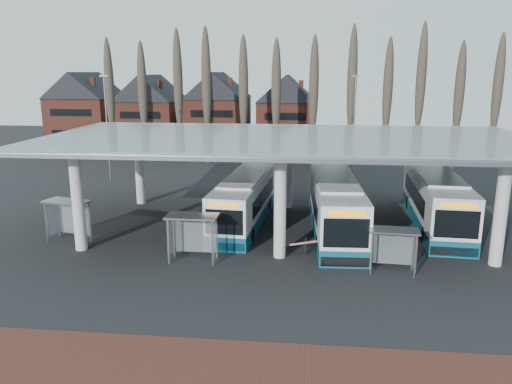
# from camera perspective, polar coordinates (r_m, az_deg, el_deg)

# --- Properties ---
(ground) EXTENTS (140.00, 140.00, 0.00)m
(ground) POSITION_cam_1_polar(r_m,az_deg,el_deg) (26.95, 2.38, -9.29)
(ground) COLOR black
(ground) RESTS_ON ground
(station_canopy) EXTENTS (32.00, 16.00, 6.34)m
(station_canopy) POSITION_cam_1_polar(r_m,az_deg,el_deg) (33.17, 3.38, 5.26)
(station_canopy) COLOR silver
(station_canopy) RESTS_ON ground
(poplar_row) EXTENTS (45.10, 1.10, 14.50)m
(poplar_row) POSITION_cam_1_polar(r_m,az_deg,el_deg) (57.83, 4.64, 11.85)
(poplar_row) COLOR #473D33
(poplar_row) RESTS_ON ground
(townhouse_row) EXTENTS (36.80, 10.30, 12.25)m
(townhouse_row) POSITION_cam_1_polar(r_m,az_deg,el_deg) (71.06, -8.15, 9.79)
(townhouse_row) COLOR brown
(townhouse_row) RESTS_ON ground
(lamp_post_a) EXTENTS (0.80, 0.16, 10.17)m
(lamp_post_a) POSITION_cam_1_polar(r_m,az_deg,el_deg) (50.95, -16.65, 7.23)
(lamp_post_a) COLOR slate
(lamp_post_a) RESTS_ON ground
(lamp_post_b) EXTENTS (0.80, 0.16, 10.17)m
(lamp_post_b) POSITION_cam_1_polar(r_m,az_deg,el_deg) (51.24, 11.13, 7.58)
(lamp_post_b) COLOR slate
(lamp_post_b) RESTS_ON ground
(bus_1) EXTENTS (3.45, 12.32, 3.38)m
(bus_1) POSITION_cam_1_polar(r_m,az_deg,el_deg) (35.22, -1.30, -1.02)
(bus_1) COLOR white
(bus_1) RESTS_ON ground
(bus_2) EXTENTS (3.37, 13.29, 3.66)m
(bus_2) POSITION_cam_1_polar(r_m,az_deg,el_deg) (33.72, 9.00, -1.62)
(bus_2) COLOR white
(bus_2) RESTS_ON ground
(bus_3) EXTENTS (3.63, 13.34, 3.67)m
(bus_3) POSITION_cam_1_polar(r_m,az_deg,el_deg) (36.95, 19.82, -0.92)
(bus_3) COLOR white
(bus_3) RESTS_ON ground
(shelter_0) EXTENTS (3.12, 2.09, 2.65)m
(shelter_0) POSITION_cam_1_polar(r_m,az_deg,el_deg) (33.50, -20.61, -2.08)
(shelter_0) COLOR gray
(shelter_0) RESTS_ON ground
(shelter_1) EXTENTS (2.92, 1.48, 2.70)m
(shelter_1) POSITION_cam_1_polar(r_m,az_deg,el_deg) (28.34, -7.21, -4.00)
(shelter_1) COLOR gray
(shelter_1) RESTS_ON ground
(shelter_2) EXTENTS (2.68, 1.47, 2.41)m
(shelter_2) POSITION_cam_1_polar(r_m,az_deg,el_deg) (27.53, 15.39, -5.38)
(shelter_2) COLOR gray
(shelter_2) RESTS_ON ground
(barrier) EXTENTS (1.81, 1.00, 1.00)m
(barrier) POSITION_cam_1_polar(r_m,az_deg,el_deg) (29.20, 5.68, -5.88)
(barrier) COLOR black
(barrier) RESTS_ON ground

